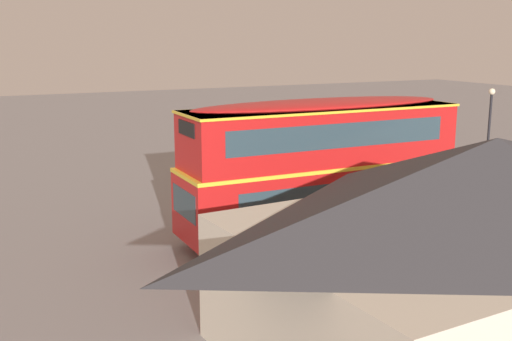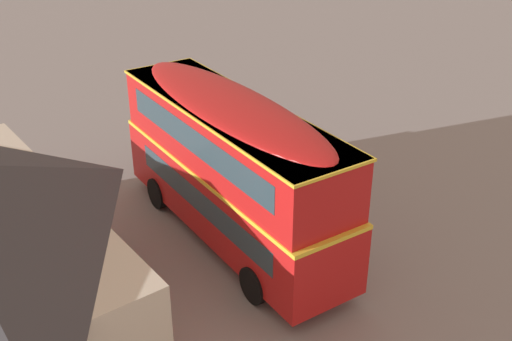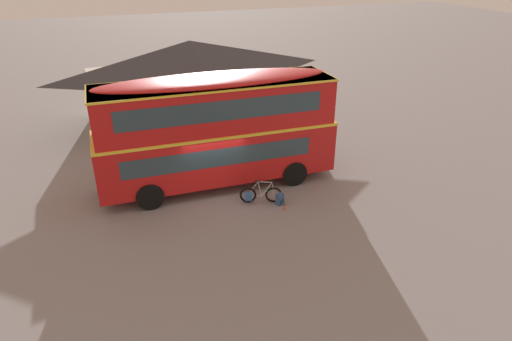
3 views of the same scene
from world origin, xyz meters
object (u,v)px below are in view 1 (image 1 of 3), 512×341
backpack_on_ground (241,217)px  street_lamp (489,129)px  double_decker_bus (321,162)px  touring_bicycle (263,214)px  water_bottle_red_squeeze (235,217)px

backpack_on_ground → street_lamp: bearing=176.9°
double_decker_bus → touring_bicycle: double_decker_bus is taller
touring_bicycle → street_lamp: size_ratio=0.35×
double_decker_bus → backpack_on_ground: size_ratio=18.98×
double_decker_bus → water_bottle_red_squeeze: (1.85, -3.02, -2.53)m
water_bottle_red_squeeze → street_lamp: size_ratio=0.05×
double_decker_bus → street_lamp: size_ratio=2.13×
double_decker_bus → backpack_on_ground: (1.84, -2.56, -2.37)m
water_bottle_red_squeeze → street_lamp: bearing=174.6°
backpack_on_ground → street_lamp: street_lamp is taller
touring_bicycle → double_decker_bus: bearing=117.4°
double_decker_bus → water_bottle_red_squeeze: size_ratio=39.47×
double_decker_bus → touring_bicycle: 3.32m
water_bottle_red_squeeze → touring_bicycle: bearing=130.0°
street_lamp → touring_bicycle: bearing=-1.2°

